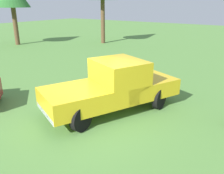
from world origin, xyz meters
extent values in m
plane|color=#54843D|center=(0.00, 0.00, 0.00)|extent=(80.00, 80.00, 0.00)
cylinder|color=black|center=(0.78, 0.34, 0.41)|extent=(0.82, 0.22, 0.82)
cylinder|color=black|center=(0.18, -1.07, 0.41)|extent=(0.82, 0.22, 0.82)
cylinder|color=black|center=(-2.11, 1.57, 0.41)|extent=(0.82, 0.22, 0.82)
cylinder|color=black|center=(-2.71, 0.16, 0.41)|extent=(0.82, 0.22, 0.82)
cube|color=gold|center=(0.39, -0.33, 0.75)|extent=(2.52, 2.45, 0.64)
cube|color=gold|center=(-1.24, 0.37, 1.13)|extent=(2.16, 2.30, 1.40)
cube|color=slate|center=(-1.24, 0.37, 1.57)|extent=(1.89, 2.07, 0.48)
cube|color=gold|center=(-2.14, 0.75, 0.73)|extent=(2.88, 2.61, 0.60)
cube|color=silver|center=(1.24, -0.69, 0.49)|extent=(0.80, 1.67, 0.16)
cylinder|color=brown|center=(-7.63, -15.45, 1.67)|extent=(0.41, 0.41, 3.33)
cylinder|color=brown|center=(-13.04, -9.45, 1.99)|extent=(0.38, 0.38, 3.98)
camera|label=1|loc=(5.49, 4.86, 3.72)|focal=38.07mm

